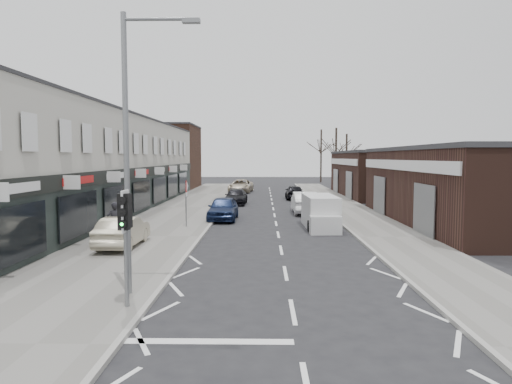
{
  "coord_description": "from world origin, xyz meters",
  "views": [
    {
      "loc": [
        -0.78,
        -13.79,
        4.09
      ],
      "look_at": [
        -1.1,
        5.5,
        2.6
      ],
      "focal_mm": 32.0,
      "sensor_mm": 36.0,
      "label": 1
    }
  ],
  "objects_px": {
    "pedestrian": "(115,223)",
    "parked_car_right_a": "(304,202)",
    "warning_sign": "(187,190)",
    "sedan_on_pavement": "(123,231)",
    "parked_car_left_a": "(223,208)",
    "street_lamp": "(132,138)",
    "traffic_light": "(125,221)",
    "parked_car_left_b": "(236,197)",
    "parked_car_left_c": "(241,186)",
    "parked_car_right_b": "(294,192)",
    "white_van": "(320,213)"
  },
  "relations": [
    {
      "from": "pedestrian",
      "to": "parked_car_left_c",
      "type": "distance_m",
      "value": 32.08
    },
    {
      "from": "traffic_light",
      "to": "parked_car_left_c",
      "type": "relative_size",
      "value": 0.58
    },
    {
      "from": "traffic_light",
      "to": "street_lamp",
      "type": "distance_m",
      "value": 2.52
    },
    {
      "from": "pedestrian",
      "to": "street_lamp",
      "type": "bearing_deg",
      "value": 93.9
    },
    {
      "from": "warning_sign",
      "to": "parked_car_right_b",
      "type": "distance_m",
      "value": 19.68
    },
    {
      "from": "white_van",
      "to": "pedestrian",
      "type": "height_order",
      "value": "pedestrian"
    },
    {
      "from": "white_van",
      "to": "parked_car_left_b",
      "type": "distance_m",
      "value": 14.23
    },
    {
      "from": "traffic_light",
      "to": "warning_sign",
      "type": "xyz_separation_m",
      "value": [
        -0.76,
        14.02,
        -0.21
      ]
    },
    {
      "from": "parked_car_left_b",
      "to": "parked_car_left_c",
      "type": "bearing_deg",
      "value": 92.93
    },
    {
      "from": "warning_sign",
      "to": "white_van",
      "type": "xyz_separation_m",
      "value": [
        7.66,
        0.32,
        -1.32
      ]
    },
    {
      "from": "white_van",
      "to": "parked_car_left_c",
      "type": "relative_size",
      "value": 0.91
    },
    {
      "from": "parked_car_left_b",
      "to": "parked_car_right_b",
      "type": "xyz_separation_m",
      "value": [
        5.35,
        4.81,
        0.05
      ]
    },
    {
      "from": "street_lamp",
      "to": "warning_sign",
      "type": "height_order",
      "value": "street_lamp"
    },
    {
      "from": "parked_car_left_c",
      "to": "street_lamp",
      "type": "bearing_deg",
      "value": -86.42
    },
    {
      "from": "parked_car_left_b",
      "to": "parked_car_left_a",
      "type": "bearing_deg",
      "value": -89.57
    },
    {
      "from": "parked_car_left_c",
      "to": "warning_sign",
      "type": "bearing_deg",
      "value": -88.56
    },
    {
      "from": "sedan_on_pavement",
      "to": "parked_car_right_b",
      "type": "distance_m",
      "value": 25.79
    },
    {
      "from": "pedestrian",
      "to": "parked_car_right_a",
      "type": "height_order",
      "value": "pedestrian"
    },
    {
      "from": "street_lamp",
      "to": "parked_car_right_a",
      "type": "xyz_separation_m",
      "value": [
        6.73,
        20.08,
        -3.84
      ]
    },
    {
      "from": "white_van",
      "to": "sedan_on_pavement",
      "type": "height_order",
      "value": "white_van"
    },
    {
      "from": "sedan_on_pavement",
      "to": "parked_car_right_a",
      "type": "relative_size",
      "value": 0.86
    },
    {
      "from": "sedan_on_pavement",
      "to": "parked_car_left_b",
      "type": "relative_size",
      "value": 0.91
    },
    {
      "from": "white_van",
      "to": "parked_car_left_a",
      "type": "bearing_deg",
      "value": 148.89
    },
    {
      "from": "sedan_on_pavement",
      "to": "parked_car_left_c",
      "type": "xyz_separation_m",
      "value": [
        3.62,
        32.58,
        -0.05
      ]
    },
    {
      "from": "parked_car_left_a",
      "to": "parked_car_left_b",
      "type": "distance_m",
      "value": 9.81
    },
    {
      "from": "parked_car_left_c",
      "to": "parked_car_right_b",
      "type": "relative_size",
      "value": 1.31
    },
    {
      "from": "parked_car_left_b",
      "to": "parked_car_left_c",
      "type": "height_order",
      "value": "parked_car_left_c"
    },
    {
      "from": "parked_car_left_b",
      "to": "parked_car_right_b",
      "type": "relative_size",
      "value": 1.09
    },
    {
      "from": "warning_sign",
      "to": "parked_car_left_a",
      "type": "distance_m",
      "value": 4.23
    },
    {
      "from": "parked_car_right_a",
      "to": "traffic_light",
      "type": "bearing_deg",
      "value": 72.2
    },
    {
      "from": "traffic_light",
      "to": "sedan_on_pavement",
      "type": "relative_size",
      "value": 0.76
    },
    {
      "from": "warning_sign",
      "to": "parked_car_left_b",
      "type": "xyz_separation_m",
      "value": [
        2.01,
        13.38,
        -1.55
      ]
    },
    {
      "from": "parked_car_right_a",
      "to": "parked_car_left_b",
      "type": "bearing_deg",
      "value": -49.31
    },
    {
      "from": "pedestrian",
      "to": "warning_sign",
      "type": "bearing_deg",
      "value": -133.61
    },
    {
      "from": "sedan_on_pavement",
      "to": "pedestrian",
      "type": "height_order",
      "value": "pedestrian"
    },
    {
      "from": "parked_car_left_a",
      "to": "street_lamp",
      "type": "bearing_deg",
      "value": -93.03
    },
    {
      "from": "sedan_on_pavement",
      "to": "pedestrian",
      "type": "relative_size",
      "value": 2.13
    },
    {
      "from": "parked_car_left_c",
      "to": "parked_car_right_a",
      "type": "height_order",
      "value": "parked_car_right_a"
    },
    {
      "from": "parked_car_left_b",
      "to": "parked_car_right_b",
      "type": "distance_m",
      "value": 7.2
    },
    {
      "from": "white_van",
      "to": "parked_car_right_b",
      "type": "relative_size",
      "value": 1.19
    },
    {
      "from": "parked_car_left_b",
      "to": "parked_car_right_a",
      "type": "bearing_deg",
      "value": -46.86
    },
    {
      "from": "parked_car_left_c",
      "to": "parked_car_right_a",
      "type": "relative_size",
      "value": 1.12
    },
    {
      "from": "warning_sign",
      "to": "white_van",
      "type": "bearing_deg",
      "value": 2.42
    },
    {
      "from": "pedestrian",
      "to": "parked_car_left_c",
      "type": "relative_size",
      "value": 0.36
    },
    {
      "from": "sedan_on_pavement",
      "to": "warning_sign",
      "type": "bearing_deg",
      "value": -107.16
    },
    {
      "from": "traffic_light",
      "to": "parked_car_right_b",
      "type": "distance_m",
      "value": 32.92
    },
    {
      "from": "sedan_on_pavement",
      "to": "parked_car_left_a",
      "type": "relative_size",
      "value": 0.92
    },
    {
      "from": "white_van",
      "to": "parked_car_right_a",
      "type": "distance_m",
      "value": 6.96
    },
    {
      "from": "street_lamp",
      "to": "pedestrian",
      "type": "bearing_deg",
      "value": 111.9
    },
    {
      "from": "parked_car_left_a",
      "to": "sedan_on_pavement",
      "type": "bearing_deg",
      "value": -110.01
    }
  ]
}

